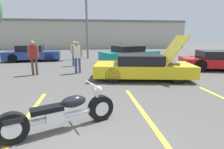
% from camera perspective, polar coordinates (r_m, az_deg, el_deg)
% --- Properties ---
extents(parking_stripe_middle, '(0.12, 5.07, 0.01)m').
position_cam_1_polar(parking_stripe_middle, '(4.36, -28.88, -16.40)').
color(parking_stripe_middle, yellow).
rests_on(parking_stripe_middle, ground).
extents(parking_stripe_back, '(0.12, 5.07, 0.01)m').
position_cam_1_polar(parking_stripe_back, '(4.31, 12.62, -15.36)').
color(parking_stripe_back, yellow).
rests_on(parking_stripe_back, ground).
extents(far_building, '(32.00, 4.20, 4.40)m').
position_cam_1_polar(far_building, '(29.46, -8.57, 13.05)').
color(far_building, '#B2AD9E').
rests_on(far_building, ground).
extents(light_pole, '(1.21, 0.28, 6.76)m').
position_cam_1_polar(light_pole, '(15.97, -7.97, 18.72)').
color(light_pole, slate).
rests_on(light_pole, ground).
extents(motorcycle, '(2.35, 1.16, 0.94)m').
position_cam_1_polar(motorcycle, '(3.95, -16.24, -12.15)').
color(motorcycle, black).
rests_on(motorcycle, ground).
extents(show_car_hood_open, '(4.75, 2.63, 2.02)m').
position_cam_1_polar(show_car_hood_open, '(8.35, 10.20, 2.50)').
color(show_car_hood_open, yellow).
rests_on(show_car_hood_open, ground).
extents(parked_car_mid_left_row, '(4.33, 2.17, 1.27)m').
position_cam_1_polar(parked_car_mid_left_row, '(15.60, -24.50, 6.27)').
color(parked_car_mid_left_row, navy).
rests_on(parked_car_mid_left_row, ground).
extents(parked_car_right_row, '(4.54, 2.89, 1.13)m').
position_cam_1_polar(parked_car_right_row, '(12.27, 31.25, 3.94)').
color(parked_car_right_row, red).
rests_on(parked_car_right_row, ground).
extents(parked_car_mid_right_row, '(4.81, 3.37, 1.27)m').
position_cam_1_polar(parked_car_mid_right_row, '(13.47, 5.69, 6.55)').
color(parked_car_mid_right_row, teal).
rests_on(parked_car_mid_right_row, ground).
extents(spectator_near_motorcycle, '(0.52, 0.22, 1.70)m').
position_cam_1_polar(spectator_near_motorcycle, '(9.58, -11.27, 6.38)').
color(spectator_near_motorcycle, '#38476B').
rests_on(spectator_near_motorcycle, ground).
extents(spectator_by_show_car, '(0.52, 0.22, 1.65)m').
position_cam_1_polar(spectator_by_show_car, '(12.02, -12.18, 7.38)').
color(spectator_by_show_car, '#38476B').
rests_on(spectator_by_show_car, ground).
extents(spectator_far_lot, '(0.52, 0.23, 1.76)m').
position_cam_1_polar(spectator_far_lot, '(9.81, -24.28, 5.88)').
color(spectator_far_lot, brown).
rests_on(spectator_far_lot, ground).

